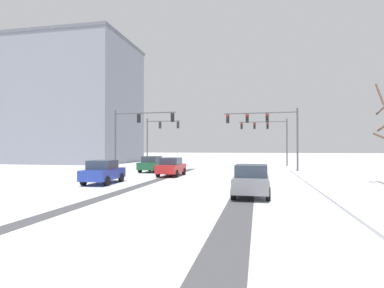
{
  "coord_description": "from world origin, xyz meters",
  "views": [
    {
      "loc": [
        5.5,
        -5.4,
        2.48
      ],
      "look_at": [
        0.0,
        21.18,
        2.8
      ],
      "focal_mm": 29.91,
      "sensor_mm": 36.0,
      "label": 1
    }
  ],
  "objects_px": {
    "car_dark_green_lead": "(152,164)",
    "car_blue_third": "(103,172)",
    "traffic_signal_near_right": "(267,125)",
    "office_building_far_left_block": "(64,103)",
    "traffic_signal_far_left": "(158,132)",
    "traffic_signal_far_right": "(267,131)",
    "car_red_second": "(171,167)",
    "car_grey_fourth": "(251,180)",
    "traffic_signal_near_left": "(136,127)"
  },
  "relations": [
    {
      "from": "car_dark_green_lead",
      "to": "car_blue_third",
      "type": "height_order",
      "value": "same"
    },
    {
      "from": "office_building_far_left_block",
      "to": "traffic_signal_far_right",
      "type": "bearing_deg",
      "value": -4.81
    },
    {
      "from": "traffic_signal_near_right",
      "to": "traffic_signal_near_left",
      "type": "xyz_separation_m",
      "value": [
        -13.42,
        -2.25,
        -0.16
      ]
    },
    {
      "from": "traffic_signal_far_left",
      "to": "office_building_far_left_block",
      "type": "bearing_deg",
      "value": 160.22
    },
    {
      "from": "traffic_signal_near_right",
      "to": "car_grey_fourth",
      "type": "bearing_deg",
      "value": -94.05
    },
    {
      "from": "car_blue_third",
      "to": "traffic_signal_near_right",
      "type": "bearing_deg",
      "value": 49.83
    },
    {
      "from": "traffic_signal_far_right",
      "to": "traffic_signal_far_left",
      "type": "bearing_deg",
      "value": -164.92
    },
    {
      "from": "traffic_signal_near_right",
      "to": "traffic_signal_far_left",
      "type": "bearing_deg",
      "value": 151.01
    },
    {
      "from": "traffic_signal_near_left",
      "to": "car_red_second",
      "type": "bearing_deg",
      "value": -41.95
    },
    {
      "from": "traffic_signal_near_right",
      "to": "traffic_signal_near_left",
      "type": "relative_size",
      "value": 1.1
    },
    {
      "from": "traffic_signal_far_right",
      "to": "car_dark_green_lead",
      "type": "bearing_deg",
      "value": -129.51
    },
    {
      "from": "car_grey_fourth",
      "to": "office_building_far_left_block",
      "type": "height_order",
      "value": "office_building_far_left_block"
    },
    {
      "from": "traffic_signal_far_right",
      "to": "car_dark_green_lead",
      "type": "distance_m",
      "value": 19.12
    },
    {
      "from": "car_blue_third",
      "to": "car_grey_fourth",
      "type": "distance_m",
      "value": 10.82
    },
    {
      "from": "traffic_signal_near_right",
      "to": "car_red_second",
      "type": "bearing_deg",
      "value": -140.66
    },
    {
      "from": "traffic_signal_far_left",
      "to": "traffic_signal_near_right",
      "type": "xyz_separation_m",
      "value": [
        14.22,
        -7.88,
        0.26
      ]
    },
    {
      "from": "traffic_signal_near_right",
      "to": "traffic_signal_near_left",
      "type": "bearing_deg",
      "value": -170.48
    },
    {
      "from": "traffic_signal_far_left",
      "to": "office_building_far_left_block",
      "type": "height_order",
      "value": "office_building_far_left_block"
    },
    {
      "from": "traffic_signal_far_left",
      "to": "car_red_second",
      "type": "bearing_deg",
      "value": -68.16
    },
    {
      "from": "traffic_signal_near_right",
      "to": "traffic_signal_near_left",
      "type": "height_order",
      "value": "same"
    },
    {
      "from": "traffic_signal_far_left",
      "to": "car_red_second",
      "type": "relative_size",
      "value": 1.58
    },
    {
      "from": "traffic_signal_far_right",
      "to": "office_building_far_left_block",
      "type": "relative_size",
      "value": 0.29
    },
    {
      "from": "traffic_signal_far_right",
      "to": "car_red_second",
      "type": "relative_size",
      "value": 1.6
    },
    {
      "from": "traffic_signal_near_right",
      "to": "traffic_signal_far_right",
      "type": "distance_m",
      "value": 11.82
    },
    {
      "from": "traffic_signal_far_right",
      "to": "traffic_signal_near_right",
      "type": "bearing_deg",
      "value": -91.9
    },
    {
      "from": "traffic_signal_near_left",
      "to": "car_dark_green_lead",
      "type": "xyz_separation_m",
      "value": [
        1.91,
        -0.36,
        -3.86
      ]
    },
    {
      "from": "car_grey_fourth",
      "to": "traffic_signal_near_left",
      "type": "bearing_deg",
      "value": 129.17
    },
    {
      "from": "traffic_signal_near_right",
      "to": "office_building_far_left_block",
      "type": "xyz_separation_m",
      "value": [
        -32.99,
        14.63,
        5.2
      ]
    },
    {
      "from": "traffic_signal_far_right",
      "to": "car_grey_fourth",
      "type": "height_order",
      "value": "traffic_signal_far_right"
    },
    {
      "from": "car_grey_fourth",
      "to": "car_dark_green_lead",
      "type": "bearing_deg",
      "value": 125.15
    },
    {
      "from": "car_dark_green_lead",
      "to": "car_grey_fourth",
      "type": "xyz_separation_m",
      "value": [
        10.29,
        -14.61,
        0.0
      ]
    },
    {
      "from": "traffic_signal_near_left",
      "to": "car_blue_third",
      "type": "bearing_deg",
      "value": -79.62
    },
    {
      "from": "traffic_signal_far_left",
      "to": "car_blue_third",
      "type": "xyz_separation_m",
      "value": [
        2.86,
        -21.34,
        -3.76
      ]
    },
    {
      "from": "traffic_signal_far_left",
      "to": "car_dark_green_lead",
      "type": "distance_m",
      "value": 11.47
    },
    {
      "from": "traffic_signal_near_left",
      "to": "traffic_signal_near_right",
      "type": "bearing_deg",
      "value": 9.52
    },
    {
      "from": "traffic_signal_far_left",
      "to": "traffic_signal_far_right",
      "type": "height_order",
      "value": "same"
    },
    {
      "from": "traffic_signal_far_right",
      "to": "traffic_signal_near_left",
      "type": "height_order",
      "value": "same"
    },
    {
      "from": "car_red_second",
      "to": "car_grey_fourth",
      "type": "height_order",
      "value": "same"
    },
    {
      "from": "car_dark_green_lead",
      "to": "office_building_far_left_block",
      "type": "bearing_deg",
      "value": 141.26
    },
    {
      "from": "traffic_signal_far_right",
      "to": "car_dark_green_lead",
      "type": "height_order",
      "value": "traffic_signal_far_right"
    },
    {
      "from": "car_dark_green_lead",
      "to": "car_red_second",
      "type": "xyz_separation_m",
      "value": [
        3.18,
        -4.21,
        0.0
      ]
    },
    {
      "from": "traffic_signal_near_right",
      "to": "traffic_signal_far_right",
      "type": "relative_size",
      "value": 1.14
    },
    {
      "from": "car_red_second",
      "to": "office_building_far_left_block",
      "type": "distance_m",
      "value": 33.97
    },
    {
      "from": "traffic_signal_near_left",
      "to": "car_blue_third",
      "type": "xyz_separation_m",
      "value": [
        2.05,
        -11.21,
        -3.86
      ]
    },
    {
      "from": "traffic_signal_far_left",
      "to": "car_blue_third",
      "type": "bearing_deg",
      "value": -82.37
    },
    {
      "from": "car_blue_third",
      "to": "office_building_far_left_block",
      "type": "distance_m",
      "value": 36.63
    },
    {
      "from": "office_building_far_left_block",
      "to": "traffic_signal_near_right",
      "type": "bearing_deg",
      "value": -23.91
    },
    {
      "from": "traffic_signal_far_right",
      "to": "car_grey_fourth",
      "type": "xyz_separation_m",
      "value": [
        -1.61,
        -29.04,
        -3.99
      ]
    },
    {
      "from": "car_red_second",
      "to": "car_grey_fourth",
      "type": "distance_m",
      "value": 12.59
    },
    {
      "from": "car_grey_fourth",
      "to": "office_building_far_left_block",
      "type": "bearing_deg",
      "value": 134.93
    }
  ]
}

